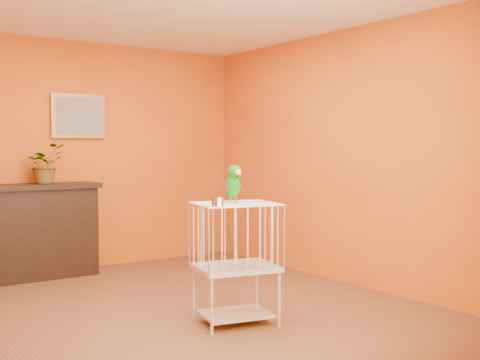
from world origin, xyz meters
TOP-DOWN VIEW (x-y plane):
  - ground at (0.00, 0.00)m, footprint 4.50×4.50m
  - room_shell at (0.00, 0.00)m, footprint 4.50×4.50m
  - console_cabinet at (-0.58, 2.01)m, footprint 1.36×0.49m
  - potted_plant at (-0.45, 2.07)m, footprint 0.52×0.54m
  - framed_picture at (0.00, 2.22)m, footprint 0.62×0.04m
  - birdcage at (0.24, -0.57)m, footprint 0.70×0.60m
  - feed_cup at (-0.01, -0.72)m, footprint 0.09×0.09m
  - parrot at (0.26, -0.51)m, footprint 0.16×0.27m

SIDE VIEW (x-z plane):
  - ground at x=0.00m, z-range 0.00..0.00m
  - birdcage at x=0.24m, z-range 0.02..0.97m
  - console_cabinet at x=-0.58m, z-range 0.00..1.01m
  - feed_cup at x=-0.01m, z-range 0.96..1.02m
  - parrot at x=0.26m, z-range 0.95..1.26m
  - potted_plant at x=-0.45m, z-range 1.01..1.34m
  - room_shell at x=0.00m, z-range -0.67..3.83m
  - framed_picture at x=0.00m, z-range 1.50..2.00m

